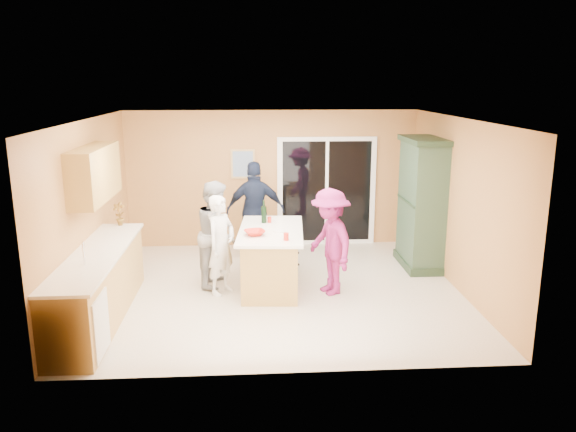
{
  "coord_description": "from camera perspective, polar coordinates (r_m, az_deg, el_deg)",
  "views": [
    {
      "loc": [
        -0.39,
        -8.09,
        3.15
      ],
      "look_at": [
        0.15,
        0.1,
        1.15
      ],
      "focal_mm": 35.0,
      "sensor_mm": 36.0,
      "label": 1
    }
  ],
  "objects": [
    {
      "name": "framed_picture",
      "position": [
        10.68,
        -4.6,
        5.3
      ],
      "size": [
        0.46,
        0.04,
        0.56
      ],
      "color": "tan",
      "rests_on": "wall_back"
    },
    {
      "name": "wine_bottle",
      "position": [
        8.91,
        -2.46,
        0.19
      ],
      "size": [
        0.08,
        0.08,
        0.36
      ],
      "rotation": [
        0.0,
        0.0,
        -0.14
      ],
      "color": "black",
      "rests_on": "kitchen_island"
    },
    {
      "name": "serving_bowl",
      "position": [
        8.24,
        -3.41,
        -1.7
      ],
      "size": [
        0.37,
        0.37,
        0.07
      ],
      "primitive_type": "imported",
      "rotation": [
        0.0,
        0.0,
        0.28
      ],
      "color": "red",
      "rests_on": "kitchen_island"
    },
    {
      "name": "wall_back",
      "position": [
        10.76,
        -1.64,
        3.78
      ],
      "size": [
        5.5,
        0.1,
        2.6
      ],
      "primitive_type": "cube",
      "color": "#ECB561",
      "rests_on": "ground"
    },
    {
      "name": "green_hutch",
      "position": [
        9.78,
        13.45,
        1.1
      ],
      "size": [
        0.64,
        1.21,
        2.22
      ],
      "color": "#203521",
      "rests_on": "floor"
    },
    {
      "name": "tulip_vase",
      "position": [
        9.09,
        -16.77,
        0.23
      ],
      "size": [
        0.22,
        0.18,
        0.37
      ],
      "primitive_type": "imported",
      "rotation": [
        0.0,
        0.0,
        -0.28
      ],
      "color": "#C03713",
      "rests_on": "left_cabinet_run"
    },
    {
      "name": "kitchen_island",
      "position": [
        8.68,
        -1.72,
        -4.53
      ],
      "size": [
        1.09,
        1.83,
        0.93
      ],
      "rotation": [
        0.0,
        0.0,
        -0.07
      ],
      "color": "#B98E48",
      "rests_on": "floor"
    },
    {
      "name": "tumbler_near",
      "position": [
        8.95,
        -1.9,
        -0.37
      ],
      "size": [
        0.08,
        0.08,
        0.09
      ],
      "primitive_type": "cylinder",
      "rotation": [
        0.0,
        0.0,
        -0.2
      ],
      "color": "red",
      "rests_on": "kitchen_island"
    },
    {
      "name": "woman_grey",
      "position": [
        8.77,
        -7.22,
        -1.78
      ],
      "size": [
        0.76,
        0.9,
        1.65
      ],
      "primitive_type": "imported",
      "rotation": [
        0.0,
        0.0,
        1.4
      ],
      "color": "#9D9C9F",
      "rests_on": "floor"
    },
    {
      "name": "wall_left",
      "position": [
        8.63,
        -19.54,
        0.51
      ],
      "size": [
        0.1,
        5.0,
        2.6
      ],
      "primitive_type": "cube",
      "color": "#ECB561",
      "rests_on": "ground"
    },
    {
      "name": "wall_right",
      "position": [
        8.87,
        17.05,
        1.05
      ],
      "size": [
        0.1,
        5.0,
        2.6
      ],
      "primitive_type": "cube",
      "color": "#ECB561",
      "rests_on": "ground"
    },
    {
      "name": "tumbler_far",
      "position": [
        7.95,
        -0.19,
        -2.11
      ],
      "size": [
        0.08,
        0.08,
        0.11
      ],
      "primitive_type": "cylinder",
      "rotation": [
        0.0,
        0.0,
        0.05
      ],
      "color": "red",
      "rests_on": "kitchen_island"
    },
    {
      "name": "woman_white",
      "position": [
        8.43,
        -6.81,
        -2.94
      ],
      "size": [
        0.61,
        0.66,
        1.51
      ],
      "primitive_type": "imported",
      "rotation": [
        0.0,
        0.0,
        0.97
      ],
      "color": "silver",
      "rests_on": "floor"
    },
    {
      "name": "upper_cabinets",
      "position": [
        8.29,
        -19.06,
        4.09
      ],
      "size": [
        0.35,
        1.6,
        0.75
      ],
      "primitive_type": "cube",
      "color": "#B98E48",
      "rests_on": "wall_left"
    },
    {
      "name": "sliding_door",
      "position": [
        10.86,
        3.93,
        2.51
      ],
      "size": [
        1.9,
        0.07,
        2.1
      ],
      "color": "white",
      "rests_on": "floor"
    },
    {
      "name": "wall_front",
      "position": [
        5.9,
        0.2,
        -4.57
      ],
      "size": [
        5.5,
        0.1,
        2.6
      ],
      "primitive_type": "cube",
      "color": "#ECB561",
      "rests_on": "ground"
    },
    {
      "name": "left_cabinet_run",
      "position": [
        7.82,
        -18.95,
        -7.2
      ],
      "size": [
        0.65,
        3.05,
        1.24
      ],
      "color": "#B98E48",
      "rests_on": "floor"
    },
    {
      "name": "floor",
      "position": [
        8.69,
        -0.95,
        -7.56
      ],
      "size": [
        5.5,
        5.5,
        0.0
      ],
      "primitive_type": "plane",
      "color": "beige",
      "rests_on": "ground"
    },
    {
      "name": "woman_navy",
      "position": [
        10.0,
        -3.32,
        0.55
      ],
      "size": [
        1.04,
        0.45,
        1.76
      ],
      "primitive_type": "imported",
      "rotation": [
        0.0,
        0.0,
        3.16
      ],
      "color": "#171C34",
      "rests_on": "floor"
    },
    {
      "name": "ceiling",
      "position": [
        8.12,
        -1.03,
        9.81
      ],
      "size": [
        5.5,
        5.0,
        0.1
      ],
      "primitive_type": "cube",
      "color": "white",
      "rests_on": "wall_back"
    },
    {
      "name": "white_plate",
      "position": [
        8.43,
        -0.86,
        -1.53
      ],
      "size": [
        0.24,
        0.24,
        0.01
      ],
      "primitive_type": "cylinder",
      "rotation": [
        0.0,
        0.0,
        -0.33
      ],
      "color": "silver",
      "rests_on": "kitchen_island"
    },
    {
      "name": "woman_magenta",
      "position": [
        8.38,
        4.29,
        -2.63
      ],
      "size": [
        0.92,
        1.18,
        1.6
      ],
      "primitive_type": "imported",
      "rotation": [
        0.0,
        0.0,
        -1.21
      ],
      "color": "#841C63",
      "rests_on": "floor"
    }
  ]
}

